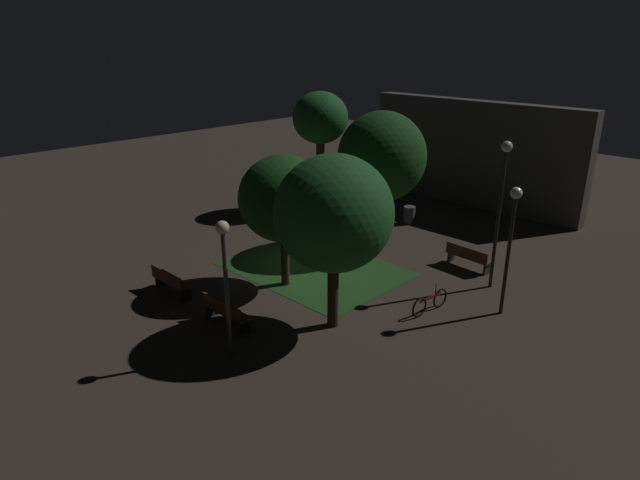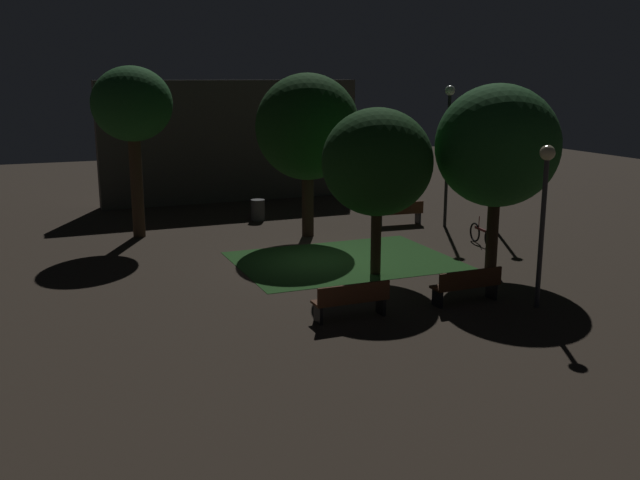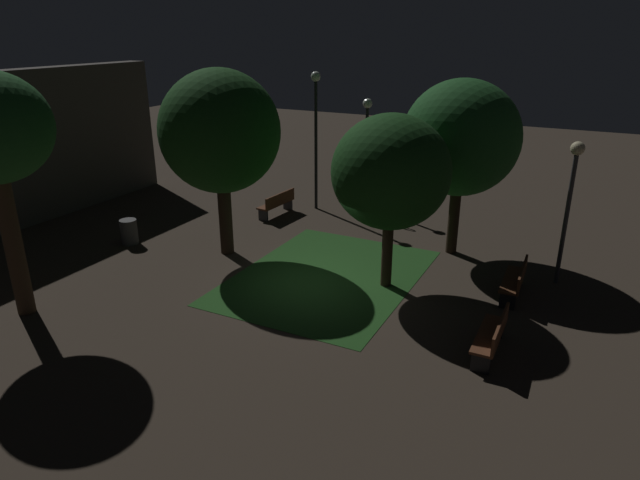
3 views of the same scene
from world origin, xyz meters
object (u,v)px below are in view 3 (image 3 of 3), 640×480
Objects in this scene: tree_right_canopy at (461,138)px; bench_lawn_edge at (493,335)px; bench_near_trees at (516,280)px; tree_near_wall at (220,132)px; bench_front_left at (277,203)px; tree_back_right at (391,173)px; lamp_post_plaza_west at (316,119)px; trash_bin at (129,232)px; lamp_post_path_center at (367,133)px; lamp_post_near_wall at (571,187)px; bicycle at (386,214)px.

bench_lawn_edge is at bearing -157.33° from tree_right_canopy.
tree_near_wall is at bearing 95.93° from bench_near_trees.
bench_front_left is 7.49m from tree_back_right.
bench_lawn_edge is 11.53m from lamp_post_plaza_west.
bench_front_left is 2.24× the size of trash_bin.
bench_near_trees is 2.22× the size of trash_bin.
lamp_post_path_center reaches higher than lamp_post_near_wall.
bench_front_left is at bearing 71.53° from bench_near_trees.
tree_near_wall is (-3.22, 6.27, 0.19)m from tree_right_canopy.
bench_front_left is 0.44× the size of lamp_post_path_center.
bicycle is (1.64, 2.80, -3.25)m from tree_right_canopy.
bench_lawn_edge reaches higher than trash_bin.
lamp_post_near_wall is (4.55, -0.90, 2.25)m from bench_lawn_edge.
tree_near_wall is (2.25, 8.55, 3.29)m from bench_lawn_edge.
tree_near_wall is 6.89m from bicycle.
tree_right_canopy is at bearing 44.41° from bench_near_trees.
tree_back_right is (-3.91, -5.79, 2.69)m from bench_front_left.
tree_back_right is at bearing -89.98° from tree_near_wall.
bench_lawn_edge is at bearing -144.45° from bicycle.
lamp_post_near_wall is at bearing -108.54° from lamp_post_plaza_west.
lamp_post_path_center is 1.06× the size of lamp_post_near_wall.
lamp_post_near_wall is 6.93m from bicycle.
bench_front_left is 10.33m from lamp_post_near_wall.
lamp_post_path_center is (5.65, 6.60, 2.38)m from bench_near_trees.
tree_back_right is 7.35m from lamp_post_path_center.
bench_lawn_edge is 0.43× the size of lamp_post_path_center.
trash_bin is at bearing 112.75° from tree_right_canopy.
tree_right_canopy is 1.03× the size of lamp_post_plaza_west.
bicycle is (4.86, 1.82, -2.83)m from tree_back_right.
tree_right_canopy reaches higher than lamp_post_near_wall.
bench_front_left is at bearing 147.91° from lamp_post_plaza_west.
trash_bin is at bearing 95.31° from tree_back_right.
bench_near_trees is at bearing 0.00° from bench_lawn_edge.
trash_bin is at bearing 144.39° from lamp_post_path_center.
bicycle is at bearing 66.87° from lamp_post_near_wall.
tree_near_wall is 1.34× the size of lamp_post_path_center.
bicycle is (2.55, 5.98, -2.38)m from lamp_post_near_wall.
lamp_post_plaza_west is (2.12, 5.88, -0.14)m from tree_right_canopy.
tree_back_right is 5.91m from bicycle.
bench_lawn_edge is at bearing -124.22° from bench_front_left.
bench_lawn_edge is at bearing 168.81° from lamp_post_near_wall.
tree_right_canopy is at bearing -95.86° from bench_front_left.
tree_right_canopy is 1.27× the size of lamp_post_path_center.
bench_lawn_edge and bench_front_left have the same top height.
lamp_post_near_wall is at bearing -113.13° from bicycle.
tree_back_right is at bearing 55.43° from bench_lawn_edge.
bench_front_left is 0.39× the size of tree_back_right.
lamp_post_plaza_west is at bearing 47.08° from bench_lawn_edge.
lamp_post_path_center is at bearing -52.41° from lamp_post_plaza_west.
tree_right_canopy is 0.95× the size of tree_near_wall.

